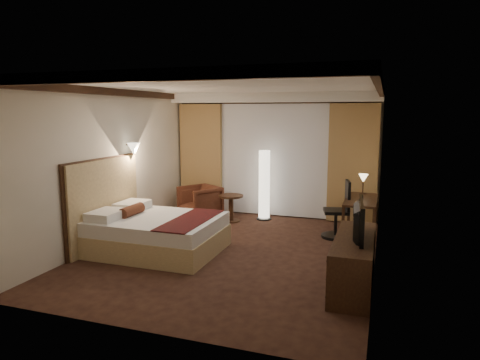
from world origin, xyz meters
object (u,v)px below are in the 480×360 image
(side_table, at_px, (231,208))
(office_chair, at_px, (336,209))
(dresser, at_px, (354,262))
(floor_lamp, at_px, (264,185))
(television, at_px, (353,216))
(bed, at_px, (158,234))
(desk, at_px, (360,219))
(armchair, at_px, (200,200))

(side_table, height_order, office_chair, office_chair)
(side_table, height_order, dresser, dresser)
(floor_lamp, xyz_separation_m, dresser, (2.10, -3.10, -0.42))
(side_table, xyz_separation_m, dresser, (2.71, -2.70, 0.05))
(office_chair, relative_size, television, 1.10)
(floor_lamp, relative_size, dresser, 0.87)
(bed, bearing_deg, floor_lamp, 67.65)
(desk, height_order, television, television)
(side_table, height_order, desk, desk)
(armchair, xyz_separation_m, floor_lamp, (1.38, 0.30, 0.37))
(bed, distance_m, floor_lamp, 2.89)
(office_chair, bearing_deg, armchair, 156.17)
(armchair, relative_size, office_chair, 0.72)
(side_table, distance_m, desk, 2.70)
(armchair, height_order, dresser, armchair)
(dresser, bearing_deg, office_chair, 102.27)
(floor_lamp, height_order, office_chair, floor_lamp)
(bed, xyz_separation_m, desk, (3.13, 1.81, 0.08))
(side_table, bearing_deg, bed, -101.89)
(bed, height_order, floor_lamp, floor_lamp)
(bed, distance_m, office_chair, 3.23)
(armchair, distance_m, floor_lamp, 1.46)
(bed, xyz_separation_m, television, (3.15, -0.45, 0.66))
(armchair, bearing_deg, desk, 25.08)
(bed, xyz_separation_m, armchair, (-0.29, 2.35, 0.09))
(side_table, bearing_deg, television, -45.19)
(bed, relative_size, office_chair, 1.88)
(bed, xyz_separation_m, office_chair, (2.70, 1.76, 0.24))
(side_table, relative_size, dresser, 0.33)
(side_table, distance_m, television, 3.86)
(armchair, distance_m, dresser, 4.46)
(side_table, relative_size, office_chair, 0.53)
(armchair, distance_m, desk, 3.47)
(bed, height_order, side_table, bed)
(floor_lamp, height_order, dresser, floor_lamp)
(bed, bearing_deg, television, -8.16)
(armchair, height_order, side_table, armchair)
(side_table, relative_size, desk, 0.44)
(floor_lamp, distance_m, dresser, 3.76)
(bed, height_order, office_chair, office_chair)
(armchair, height_order, television, television)
(floor_lamp, bearing_deg, side_table, -147.18)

